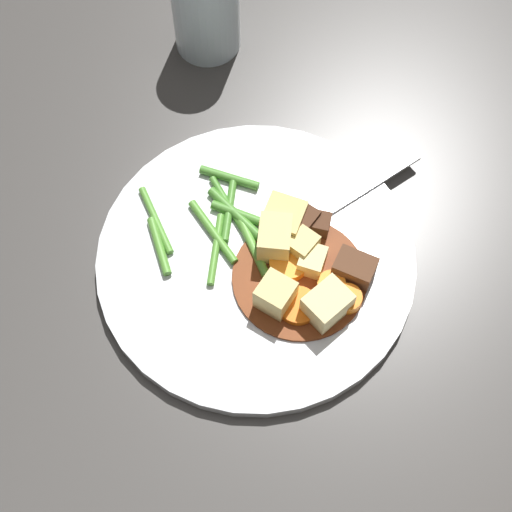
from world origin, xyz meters
The scene contains 28 objects.
ground_plane centered at (0.00, 0.00, 0.00)m, with size 3.00×3.00×0.00m, color #423F3D.
dinner_plate centered at (0.00, 0.00, 0.01)m, with size 0.29×0.29×0.01m, color white.
stew_sauce centered at (0.04, 0.00, 0.01)m, with size 0.12×0.12×0.00m, color brown.
carrot_slice_0 centered at (0.09, 0.00, 0.02)m, with size 0.03×0.03×0.01m, color orange.
carrot_slice_1 centered at (0.07, 0.01, 0.02)m, with size 0.02×0.02×0.01m, color orange.
carrot_slice_2 centered at (0.03, 0.01, 0.02)m, with size 0.03×0.03×0.01m, color orange.
carrot_slice_3 centered at (0.06, -0.03, 0.02)m, with size 0.03×0.03×0.01m, color orange.
potato_chunk_0 centered at (0.03, 0.02, 0.02)m, with size 0.02×0.02×0.02m, color #E5CC7A.
potato_chunk_1 centered at (0.01, 0.02, 0.03)m, with size 0.03×0.04×0.03m, color #E5CC7A.
potato_chunk_2 centered at (0.04, -0.03, 0.03)m, with size 0.03×0.03×0.03m, color #E5CC7A.
potato_chunk_3 centered at (0.05, 0.02, 0.02)m, with size 0.02×0.03×0.02m, color #EAD68C.
potato_chunk_4 centered at (0.08, -0.02, 0.03)m, with size 0.03×0.04×0.03m, color #EAD68C.
potato_chunk_5 centered at (0.01, 0.04, 0.03)m, with size 0.04×0.03×0.03m, color #DBBC6B.
meat_chunk_0 centered at (0.08, 0.03, 0.02)m, with size 0.03×0.03×0.02m, color #56331E.
meat_chunk_1 centered at (0.02, 0.04, 0.02)m, with size 0.03×0.02×0.02m, color #4C2B19.
meat_chunk_2 centered at (0.04, 0.05, 0.02)m, with size 0.02×0.02×0.02m, color #4C2B19.
green_bean_0 centered at (-0.06, 0.06, 0.02)m, with size 0.01×0.01×0.06m, color #4C8E33.
green_bean_1 centered at (-0.03, 0.02, 0.02)m, with size 0.01×0.01×0.08m, color #4C8E33.
green_bean_2 centered at (-0.10, -0.02, 0.02)m, with size 0.01×0.01×0.07m, color #599E38.
green_bean_3 centered at (-0.05, 0.03, 0.02)m, with size 0.01×0.01×0.07m, color #4C8E33.
green_bean_4 centered at (-0.08, -0.04, 0.02)m, with size 0.01×0.01×0.06m, color #599E38.
green_bean_5 centered at (-0.03, 0.03, 0.02)m, with size 0.01×0.01×0.06m, color #4C8E33.
green_bean_6 centered at (-0.04, 0.00, 0.02)m, with size 0.01×0.01×0.07m, color #599E38.
green_bean_7 centered at (-0.03, -0.01, 0.02)m, with size 0.01×0.01×0.07m, color #599E38.
green_bean_8 centered at (-0.04, 0.03, 0.02)m, with size 0.01×0.01×0.07m, color #4C8E33.
green_bean_9 centered at (-0.01, 0.01, 0.02)m, with size 0.01×0.01×0.07m, color #66AD42.
fork centered at (0.04, 0.08, 0.01)m, with size 0.09×0.17×0.00m.
water_glass centered at (-0.17, 0.20, 0.05)m, with size 0.07×0.07×0.10m, color silver.
Camera 1 is at (0.15, -0.26, 0.61)m, focal length 52.88 mm.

